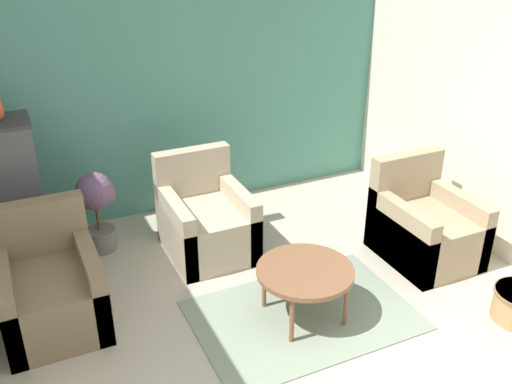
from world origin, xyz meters
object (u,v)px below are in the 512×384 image
object	(u,v)px
coffee_table	(305,273)
armchair_left	(51,290)
armchair_middle	(206,222)
potted_plant	(96,204)
birdcage	(15,198)
armchair_right	(424,228)

from	to	relation	value
coffee_table	armchair_left	bearing A→B (deg)	157.04
armchair_left	armchair_middle	xyz separation A→B (m)	(1.45, 0.51, 0.00)
armchair_left	armchair_middle	size ratio (longest dim) A/B	1.00
potted_plant	birdcage	bearing A→B (deg)	178.11
armchair_left	armchair_right	distance (m)	3.26
coffee_table	birdcage	bearing A→B (deg)	137.86
armchair_left	potted_plant	bearing A→B (deg)	60.30
armchair_right	birdcage	bearing A→B (deg)	157.12
coffee_table	armchair_middle	distance (m)	1.32
coffee_table	armchair_right	world-z (taller)	armchair_right
armchair_right	armchair_middle	bearing A→B (deg)	151.95
coffee_table	armchair_left	size ratio (longest dim) A/B	0.83
armchair_middle	armchair_left	bearing A→B (deg)	-160.77
coffee_table	armchair_right	size ratio (longest dim) A/B	0.83
armchair_left	potted_plant	world-z (taller)	armchair_left
armchair_middle	potted_plant	distance (m)	1.03
armchair_right	armchair_middle	xyz separation A→B (m)	(-1.78, 0.95, 0.00)
coffee_table	potted_plant	size ratio (longest dim) A/B	0.97
birdcage	potted_plant	size ratio (longest dim) A/B	1.75
armchair_right	armchair_middle	size ratio (longest dim) A/B	1.00
armchair_right	birdcage	distance (m)	3.66
birdcage	armchair_middle	bearing A→B (deg)	-16.54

